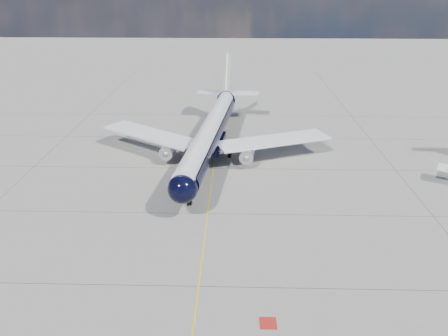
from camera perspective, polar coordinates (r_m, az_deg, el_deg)
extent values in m
plane|color=gray|center=(76.84, -1.24, 1.45)|extent=(320.00, 320.00, 0.00)
cube|color=yellow|center=(72.24, -1.43, -0.05)|extent=(0.16, 160.00, 0.01)
cube|color=maroon|center=(42.69, 5.77, -19.51)|extent=(1.60, 1.60, 0.01)
cylinder|color=black|center=(74.58, -1.88, 4.30)|extent=(8.24, 39.34, 3.91)
sphere|color=black|center=(55.97, -5.42, -2.71)|extent=(4.33, 4.33, 3.91)
cone|color=black|center=(97.32, 0.54, 9.36)|extent=(4.69, 7.60, 3.91)
cylinder|color=silver|center=(74.26, -1.89, 5.01)|extent=(7.61, 41.29, 3.05)
cube|color=black|center=(55.54, -5.49, -2.28)|extent=(2.59, 1.50, 0.57)
cube|color=silver|center=(78.77, -9.48, 4.34)|extent=(19.23, 15.42, 0.33)
cube|color=silver|center=(75.37, 6.48, 3.62)|extent=(20.28, 12.08, 0.33)
cube|color=black|center=(75.07, -1.86, 3.26)|extent=(5.44, 10.72, 1.03)
cylinder|color=#BBBBC3|center=(74.82, -7.19, 2.46)|extent=(2.82, 4.97, 2.31)
cylinder|color=#BBBBC3|center=(72.62, 3.09, 1.94)|extent=(2.82, 4.97, 2.31)
sphere|color=gray|center=(72.88, -7.62, 1.84)|extent=(1.25, 1.25, 1.13)
sphere|color=gray|center=(70.62, 2.93, 1.30)|extent=(1.25, 1.25, 1.13)
cube|color=silver|center=(74.73, -7.18, 3.07)|extent=(0.59, 3.30, 1.13)
cube|color=silver|center=(72.52, 3.12, 2.57)|extent=(0.59, 3.30, 1.13)
cube|color=silver|center=(95.64, 0.51, 12.34)|extent=(1.05, 6.53, 8.78)
cube|color=silver|center=(97.11, 0.54, 9.83)|extent=(13.67, 4.76, 0.23)
cylinder|color=gray|center=(60.47, -4.55, -3.78)|extent=(0.20, 0.20, 2.16)
cylinder|color=black|center=(60.95, -4.71, -4.54)|extent=(0.26, 0.74, 0.72)
cylinder|color=black|center=(60.87, -4.33, -4.56)|extent=(0.26, 0.74, 0.72)
cylinder|color=gray|center=(77.61, -4.06, 2.74)|extent=(0.30, 0.30, 1.96)
cylinder|color=gray|center=(76.58, 0.78, 2.50)|extent=(0.30, 0.30, 1.96)
cylinder|color=black|center=(77.40, -4.13, 2.02)|extent=(0.59, 1.18, 1.13)
cylinder|color=black|center=(78.43, -3.96, 2.32)|extent=(0.59, 1.18, 1.13)
cylinder|color=black|center=(76.36, 0.72, 1.77)|extent=(0.59, 1.18, 1.13)
cylinder|color=black|center=(77.40, 0.83, 2.08)|extent=(0.59, 1.18, 1.13)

